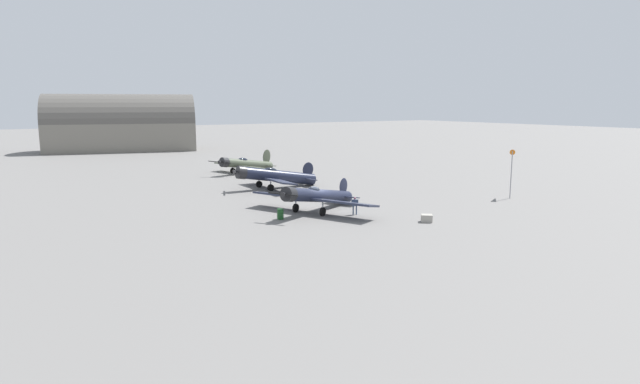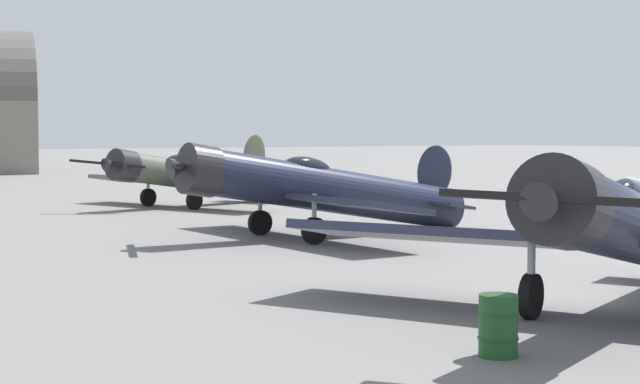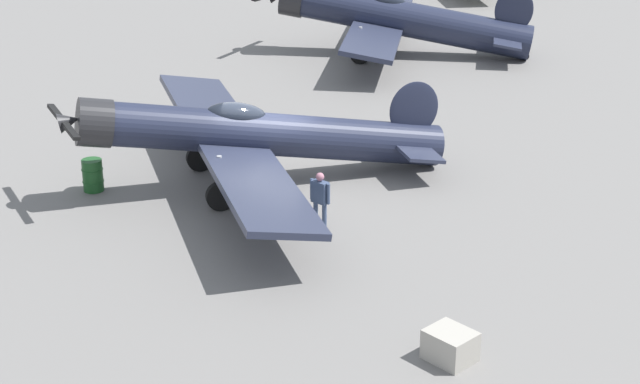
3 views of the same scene
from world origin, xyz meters
name	(u,v)px [view 2 (image 2 of 3)]	position (x,y,z in m)	size (l,w,h in m)	color
airplane_foreground	(638,232)	(-0.51, -0.23, 1.49)	(10.90, 12.51, 2.99)	#1E2338
airplane_mid_apron	(320,190)	(2.61, 14.25, 1.49)	(11.15, 10.55, 3.01)	#1E2338
airplane_far_line	(189,176)	(5.41, 28.62, 1.37)	(10.57, 10.86, 3.31)	#4C5442
fuel_drum	(498,326)	(-4.88, -1.21, 0.46)	(0.61, 0.61, 0.91)	#19471E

